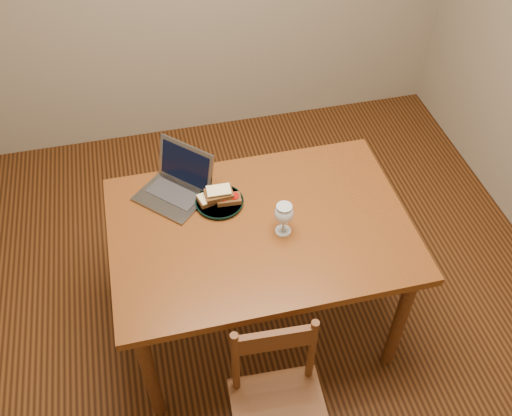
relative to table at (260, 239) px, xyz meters
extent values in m
cube|color=black|center=(0.06, 0.09, -0.66)|extent=(3.20, 3.20, 0.02)
cube|color=#4B240C|center=(0.00, 0.00, 0.07)|extent=(1.30, 0.90, 0.04)
cylinder|color=#421E0D|center=(-0.57, -0.37, -0.30)|extent=(0.06, 0.06, 0.70)
cylinder|color=#421E0D|center=(0.57, -0.37, -0.30)|extent=(0.06, 0.06, 0.70)
cylinder|color=#421E0D|center=(-0.57, 0.37, -0.30)|extent=(0.06, 0.06, 0.70)
cylinder|color=#421E0D|center=(0.57, 0.37, -0.30)|extent=(0.06, 0.06, 0.70)
cube|color=#421E0D|center=(-0.08, -0.68, -0.27)|extent=(0.39, 0.38, 0.04)
cube|color=#421E0D|center=(-0.07, -0.54, 0.06)|extent=(0.30, 0.04, 0.11)
cylinder|color=black|center=(-0.15, 0.17, 0.09)|extent=(0.22, 0.22, 0.02)
cube|color=slate|center=(-0.36, 0.25, 0.09)|extent=(0.35, 0.35, 0.01)
cube|color=slate|center=(-0.26, 0.34, 0.20)|extent=(0.25, 0.25, 0.20)
cube|color=black|center=(-0.26, 0.34, 0.20)|extent=(0.21, 0.21, 0.16)
camera|label=1|loc=(-0.40, -1.60, 1.93)|focal=40.00mm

